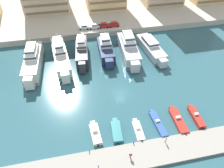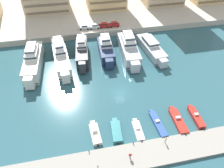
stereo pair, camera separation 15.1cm
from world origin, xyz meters
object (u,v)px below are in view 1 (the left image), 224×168
(yacht_silver_center, at_px, (129,48))
(motorboat_teal_left, at_px, (117,131))
(yacht_ivory_left, at_px, (61,55))
(car_white_far_left, at_px, (84,27))
(car_red_mid_left, at_px, (104,25))
(car_red_center_left, at_px, (114,24))
(pedestrian_far_side, at_px, (98,167))
(car_white_left, at_px, (94,26))
(yacht_ivory_far_left, at_px, (33,61))
(pedestrian_near_edge, at_px, (166,140))
(yacht_navy_center_left, at_px, (106,50))
(motorboat_blue_center_left, at_px, (158,123))
(yacht_charcoal_mid_left, at_px, (82,51))
(pedestrian_mid_deck, at_px, (131,155))
(motorboat_red_center, at_px, (178,120))
(motorboat_white_mid_left, at_px, (138,130))
(yacht_silver_center_right, at_px, (151,48))
(motorboat_cream_far_left, at_px, (95,133))
(motorboat_red_center_right, at_px, (196,117))

(yacht_silver_center, height_order, motorboat_teal_left, yacht_silver_center)
(yacht_ivory_left, height_order, car_white_far_left, yacht_ivory_left)
(car_red_mid_left, height_order, car_red_center_left, same)
(yacht_silver_center, distance_m, pedestrian_far_side, 41.70)
(car_white_left, bearing_deg, car_white_far_left, 175.13)
(yacht_ivory_far_left, height_order, pedestrian_near_edge, yacht_ivory_far_left)
(yacht_navy_center_left, xyz_separation_m, car_white_left, (-1.51, 15.60, 0.75))
(yacht_ivory_far_left, height_order, car_white_left, yacht_ivory_far_left)
(pedestrian_near_edge, bearing_deg, motorboat_blue_center_left, 85.73)
(motorboat_blue_center_left, xyz_separation_m, pedestrian_far_side, (-15.62, -8.34, 1.13))
(yacht_ivory_far_left, relative_size, yacht_charcoal_mid_left, 1.17)
(motorboat_blue_center_left, height_order, pedestrian_near_edge, pedestrian_near_edge)
(pedestrian_mid_deck, bearing_deg, yacht_ivory_left, 108.59)
(yacht_navy_center_left, bearing_deg, car_white_far_left, 108.54)
(motorboat_red_center, relative_size, pedestrian_near_edge, 5.16)
(yacht_ivory_far_left, bearing_deg, motorboat_white_mid_left, -50.32)
(car_white_left, xyz_separation_m, pedestrian_near_edge, (7.85, -51.60, -1.67))
(car_white_left, xyz_separation_m, car_red_mid_left, (3.70, 0.11, 0.00))
(yacht_silver_center_right, distance_m, car_white_left, 23.85)
(yacht_silver_center, xyz_separation_m, car_white_left, (-9.05, 16.37, 0.68))
(motorboat_teal_left, distance_m, car_white_left, 46.59)
(car_white_far_left, bearing_deg, pedestrian_mid_deck, -86.51)
(motorboat_teal_left, distance_m, motorboat_blue_center_left, 10.09)
(yacht_silver_center_right, height_order, motorboat_red_center, yacht_silver_center_right)
(yacht_charcoal_mid_left, bearing_deg, motorboat_cream_far_left, -90.64)
(motorboat_cream_far_left, bearing_deg, car_red_mid_left, 77.32)
(motorboat_red_center_right, bearing_deg, car_white_left, 111.13)
(yacht_ivory_left, relative_size, car_red_mid_left, 5.36)
(car_red_mid_left, xyz_separation_m, pedestrian_mid_deck, (-4.25, -53.67, -1.70))
(yacht_silver_center_right, bearing_deg, yacht_navy_center_left, 175.23)
(motorboat_blue_center_left, distance_m, car_white_far_left, 48.28)
(car_red_center_left, bearing_deg, motorboat_teal_left, -101.51)
(yacht_silver_center, relative_size, motorboat_blue_center_left, 2.38)
(yacht_charcoal_mid_left, xyz_separation_m, motorboat_teal_left, (4.50, -31.30, -2.09))
(yacht_silver_center, relative_size, motorboat_cream_far_left, 2.99)
(car_white_left, bearing_deg, motorboat_teal_left, -92.28)
(yacht_ivory_left, height_order, pedestrian_near_edge, yacht_ivory_left)
(yacht_ivory_left, xyz_separation_m, car_red_center_left, (20.80, 16.09, 0.70))
(car_white_left, bearing_deg, yacht_charcoal_mid_left, -112.71)
(car_red_mid_left, xyz_separation_m, pedestrian_far_side, (-11.07, -54.79, -1.69))
(motorboat_blue_center_left, distance_m, motorboat_red_center_right, 9.72)
(motorboat_teal_left, distance_m, pedestrian_mid_deck, 7.27)
(yacht_ivory_far_left, height_order, car_red_center_left, yacht_ivory_far_left)
(yacht_silver_center, distance_m, car_red_center_left, 16.51)
(motorboat_white_mid_left, relative_size, pedestrian_far_side, 3.96)
(yacht_silver_center_right, relative_size, motorboat_red_center_right, 2.55)
(motorboat_red_center_right, relative_size, car_white_far_left, 1.74)
(motorboat_teal_left, height_order, pedestrian_mid_deck, pedestrian_mid_deck)
(yacht_ivory_left, bearing_deg, yacht_silver_center_right, -1.63)
(yacht_navy_center_left, height_order, car_white_far_left, yacht_navy_center_left)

